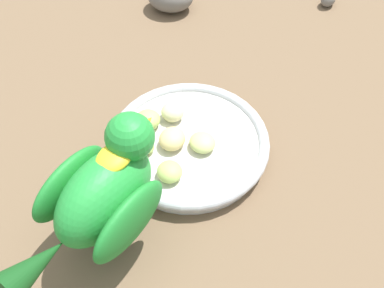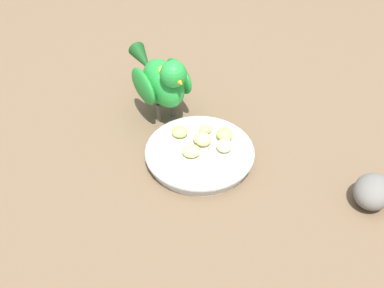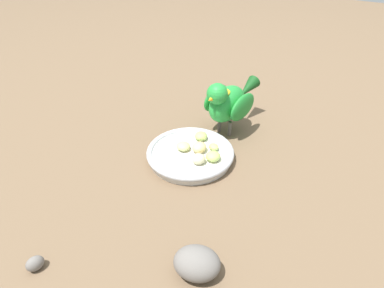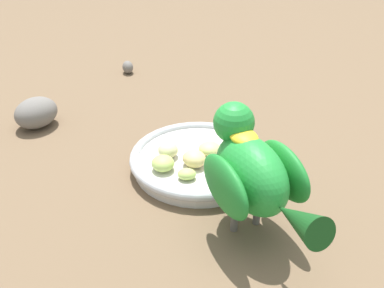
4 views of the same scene
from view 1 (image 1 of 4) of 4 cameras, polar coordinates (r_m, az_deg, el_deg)
name	(u,v)px [view 1 (image 1 of 4)]	position (r m, az deg, el deg)	size (l,w,h in m)	color
ground_plane	(202,157)	(0.63, 1.13, -1.42)	(4.00, 4.00, 0.00)	brown
feeding_bowl	(187,147)	(0.63, -0.55, -0.33)	(0.20, 0.20, 0.03)	beige
apple_piece_0	(204,141)	(0.61, 1.32, 0.38)	(0.03, 0.03, 0.02)	#C6D17A
apple_piece_1	(172,139)	(0.61, -2.23, 0.59)	(0.03, 0.03, 0.02)	#E5C67F
apple_piece_2	(145,146)	(0.61, -5.29, -0.24)	(0.02, 0.02, 0.01)	#B2CC66
apple_piece_3	(170,172)	(0.59, -2.53, -3.13)	(0.03, 0.03, 0.02)	#B2CC66
apple_piece_4	(173,112)	(0.64, -2.19, 3.60)	(0.03, 0.03, 0.02)	beige
apple_piece_5	(146,122)	(0.63, -5.16, 2.51)	(0.03, 0.03, 0.02)	#B2CC66
parrot	(101,195)	(0.51, -10.15, -5.67)	(0.22, 0.11, 0.15)	#59544C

